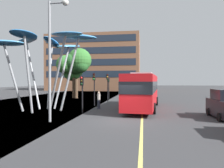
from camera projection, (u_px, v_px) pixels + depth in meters
ground at (114, 121)px, 14.96m from camera, size 120.00×240.00×0.10m
red_bus at (143, 89)px, 21.02m from camera, size 3.59×11.48×3.60m
leaf_sculpture at (46, 45)px, 20.19m from camera, size 10.74×8.90×7.51m
traffic_light_kerb_near at (82, 86)px, 18.17m from camera, size 0.28×0.42×3.21m
traffic_light_kerb_far at (94, 82)px, 23.56m from camera, size 0.28×0.42×3.68m
traffic_light_island_mid at (108, 82)px, 28.20m from camera, size 0.28×0.42×3.76m
traffic_light_opposite at (109, 83)px, 32.19m from camera, size 0.28×0.42×3.50m
street_lamp at (54, 46)px, 14.26m from camera, size 1.45×0.44×8.31m
tree_pavement_near at (76, 63)px, 33.79m from camera, size 3.88×3.54×7.49m
tree_pavement_far at (74, 66)px, 34.88m from camera, size 5.61×5.39×8.11m
pedestrian at (99, 100)px, 21.09m from camera, size 0.34×0.34×1.74m
backdrop_building at (95, 64)px, 64.13m from camera, size 26.92×13.18×16.19m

